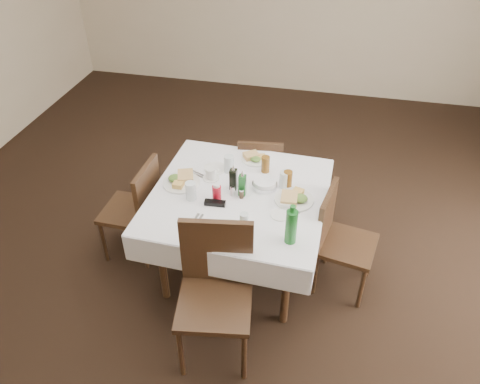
{
  "coord_description": "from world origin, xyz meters",
  "views": [
    {
      "loc": [
        0.75,
        -2.77,
        2.9
      ],
      "look_at": [
        0.15,
        -0.08,
        0.8
      ],
      "focal_mm": 35.0,
      "sensor_mm": 36.0,
      "label": 1
    }
  ],
  "objects_px": {
    "chair_south": "(216,283)",
    "water_n": "(229,164)",
    "bread_basket": "(265,184)",
    "green_bottle": "(291,226)",
    "chair_west": "(138,205)",
    "oil_cruet_dark": "(233,178)",
    "oil_cruet_green": "(242,184)",
    "chair_north": "(260,171)",
    "water_e": "(284,180)",
    "water_s": "(244,220)",
    "coffee_mug": "(211,174)",
    "chair_east": "(337,235)",
    "water_w": "(191,191)",
    "ketchup_bottle": "(217,192)",
    "dining_table": "(239,202)"
  },
  "relations": [
    {
      "from": "chair_north",
      "to": "oil_cruet_green",
      "type": "distance_m",
      "value": 0.84
    },
    {
      "from": "water_n",
      "to": "bread_basket",
      "type": "bearing_deg",
      "value": -24.95
    },
    {
      "from": "dining_table",
      "to": "green_bottle",
      "type": "relative_size",
      "value": 4.51
    },
    {
      "from": "water_s",
      "to": "oil_cruet_green",
      "type": "xyz_separation_m",
      "value": [
        -0.09,
        0.35,
        0.04
      ]
    },
    {
      "from": "chair_east",
      "to": "oil_cruet_dark",
      "type": "distance_m",
      "value": 0.9
    },
    {
      "from": "water_s",
      "to": "green_bottle",
      "type": "height_order",
      "value": "green_bottle"
    },
    {
      "from": "chair_south",
      "to": "water_n",
      "type": "bearing_deg",
      "value": 98.64
    },
    {
      "from": "chair_west",
      "to": "ketchup_bottle",
      "type": "height_order",
      "value": "ketchup_bottle"
    },
    {
      "from": "water_s",
      "to": "green_bottle",
      "type": "bearing_deg",
      "value": -12.85
    },
    {
      "from": "bread_basket",
      "to": "green_bottle",
      "type": "relative_size",
      "value": 0.64
    },
    {
      "from": "chair_east",
      "to": "water_w",
      "type": "bearing_deg",
      "value": -173.09
    },
    {
      "from": "water_s",
      "to": "ketchup_bottle",
      "type": "bearing_deg",
      "value": 136.06
    },
    {
      "from": "water_w",
      "to": "ketchup_bottle",
      "type": "relative_size",
      "value": 1.01
    },
    {
      "from": "chair_west",
      "to": "oil_cruet_green",
      "type": "distance_m",
      "value": 0.93
    },
    {
      "from": "oil_cruet_dark",
      "to": "water_e",
      "type": "bearing_deg",
      "value": 15.31
    },
    {
      "from": "dining_table",
      "to": "chair_north",
      "type": "distance_m",
      "value": 0.77
    },
    {
      "from": "water_s",
      "to": "chair_south",
      "type": "bearing_deg",
      "value": -105.73
    },
    {
      "from": "water_n",
      "to": "water_e",
      "type": "xyz_separation_m",
      "value": [
        0.46,
        -0.11,
        -0.0
      ]
    },
    {
      "from": "water_n",
      "to": "oil_cruet_green",
      "type": "height_order",
      "value": "oil_cruet_green"
    },
    {
      "from": "chair_east",
      "to": "ketchup_bottle",
      "type": "bearing_deg",
      "value": -173.57
    },
    {
      "from": "water_s",
      "to": "water_w",
      "type": "relative_size",
      "value": 0.78
    },
    {
      "from": "chair_west",
      "to": "water_s",
      "type": "relative_size",
      "value": 7.99
    },
    {
      "from": "dining_table",
      "to": "coffee_mug",
      "type": "distance_m",
      "value": 0.32
    },
    {
      "from": "chair_north",
      "to": "bread_basket",
      "type": "bearing_deg",
      "value": -77.07
    },
    {
      "from": "coffee_mug",
      "to": "chair_east",
      "type": "bearing_deg",
      "value": -8.24
    },
    {
      "from": "chair_north",
      "to": "coffee_mug",
      "type": "height_order",
      "value": "coffee_mug"
    },
    {
      "from": "chair_west",
      "to": "oil_cruet_dark",
      "type": "bearing_deg",
      "value": 4.76
    },
    {
      "from": "chair_east",
      "to": "oil_cruet_dark",
      "type": "xyz_separation_m",
      "value": [
        -0.82,
        0.06,
        0.36
      ]
    },
    {
      "from": "chair_south",
      "to": "chair_east",
      "type": "relative_size",
      "value": 1.15
    },
    {
      "from": "chair_south",
      "to": "ketchup_bottle",
      "type": "distance_m",
      "value": 0.69
    },
    {
      "from": "chair_west",
      "to": "water_e",
      "type": "xyz_separation_m",
      "value": [
        1.16,
        0.17,
        0.32
      ]
    },
    {
      "from": "water_s",
      "to": "water_e",
      "type": "bearing_deg",
      "value": 68.7
    },
    {
      "from": "coffee_mug",
      "to": "green_bottle",
      "type": "distance_m",
      "value": 0.91
    },
    {
      "from": "water_e",
      "to": "ketchup_bottle",
      "type": "distance_m",
      "value": 0.53
    },
    {
      "from": "oil_cruet_dark",
      "to": "water_n",
      "type": "bearing_deg",
      "value": 111.98
    },
    {
      "from": "chair_north",
      "to": "chair_south",
      "type": "height_order",
      "value": "chair_south"
    },
    {
      "from": "chair_south",
      "to": "coffee_mug",
      "type": "distance_m",
      "value": 0.94
    },
    {
      "from": "water_n",
      "to": "green_bottle",
      "type": "height_order",
      "value": "green_bottle"
    },
    {
      "from": "chair_north",
      "to": "water_s",
      "type": "bearing_deg",
      "value": -85.54
    },
    {
      "from": "dining_table",
      "to": "water_s",
      "type": "xyz_separation_m",
      "value": [
        0.12,
        -0.36,
        0.14
      ]
    },
    {
      "from": "chair_east",
      "to": "oil_cruet_dark",
      "type": "height_order",
      "value": "oil_cruet_dark"
    },
    {
      "from": "water_n",
      "to": "water_s",
      "type": "xyz_separation_m",
      "value": [
        0.26,
        -0.63,
        -0.02
      ]
    },
    {
      "from": "oil_cruet_dark",
      "to": "water_s",
      "type": "bearing_deg",
      "value": -67.31
    },
    {
      "from": "bread_basket",
      "to": "coffee_mug",
      "type": "height_order",
      "value": "coffee_mug"
    },
    {
      "from": "dining_table",
      "to": "water_e",
      "type": "xyz_separation_m",
      "value": [
        0.32,
        0.16,
        0.15
      ]
    },
    {
      "from": "water_e",
      "to": "green_bottle",
      "type": "height_order",
      "value": "green_bottle"
    },
    {
      "from": "chair_north",
      "to": "water_n",
      "type": "xyz_separation_m",
      "value": [
        -0.17,
        -0.47,
        0.36
      ]
    },
    {
      "from": "bread_basket",
      "to": "water_e",
      "type": "bearing_deg",
      "value": 13.32
    },
    {
      "from": "water_e",
      "to": "ketchup_bottle",
      "type": "xyz_separation_m",
      "value": [
        -0.46,
        -0.26,
        -0.0
      ]
    },
    {
      "from": "dining_table",
      "to": "water_n",
      "type": "bearing_deg",
      "value": 117.29
    }
  ]
}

